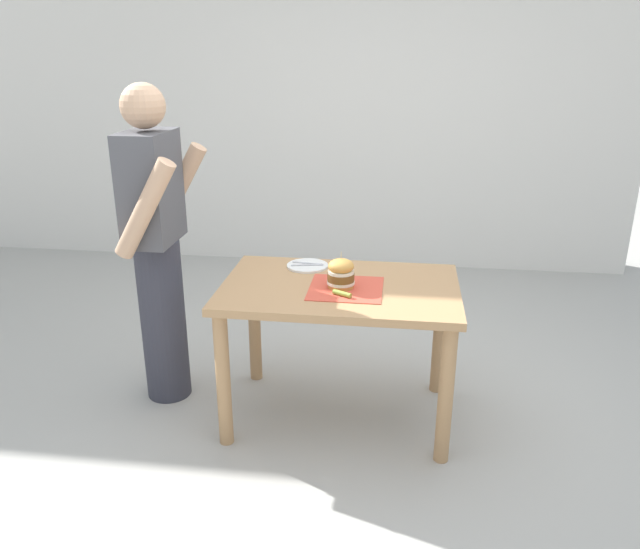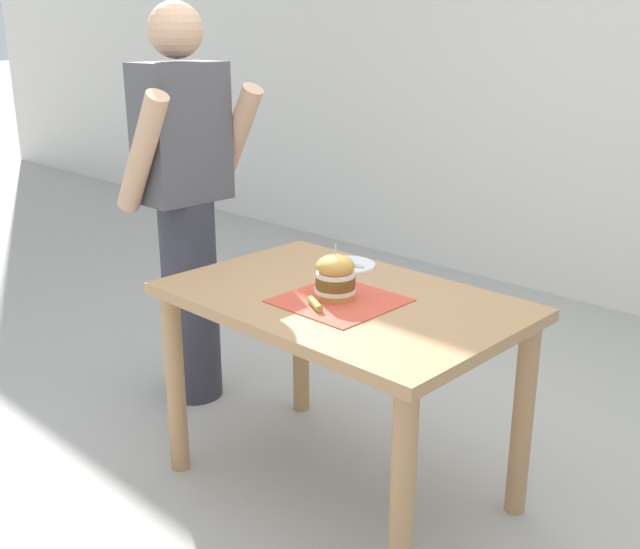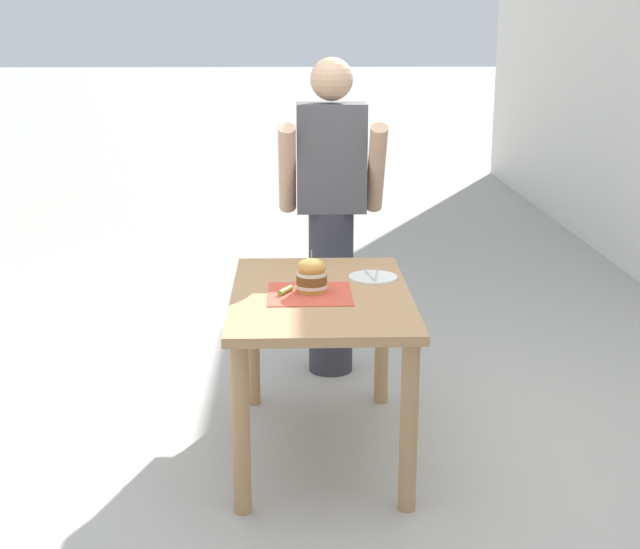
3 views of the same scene
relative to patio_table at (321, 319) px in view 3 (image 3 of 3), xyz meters
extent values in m
plane|color=#ADAAA3|center=(0.00, 0.00, -0.62)|extent=(80.00, 80.00, 0.00)
cube|color=tan|center=(0.00, 0.00, 0.10)|extent=(0.76, 1.17, 0.04)
cylinder|color=tan|center=(-0.32, -0.52, -0.27)|extent=(0.07, 0.07, 0.70)
cylinder|color=tan|center=(0.32, -0.52, -0.27)|extent=(0.07, 0.07, 0.70)
cylinder|color=tan|center=(-0.32, 0.52, -0.27)|extent=(0.07, 0.07, 0.70)
cylinder|color=tan|center=(0.32, 0.52, -0.27)|extent=(0.07, 0.07, 0.70)
cube|color=#D64C38|center=(-0.05, -0.03, 0.12)|extent=(0.36, 0.36, 0.00)
cylinder|color=gold|center=(-0.04, -0.01, 0.14)|extent=(0.13, 0.13, 0.02)
cylinder|color=silver|center=(-0.04, -0.01, 0.15)|extent=(0.14, 0.14, 0.01)
cylinder|color=brown|center=(-0.04, -0.01, 0.18)|extent=(0.13, 0.13, 0.04)
cylinder|color=silver|center=(-0.04, -0.01, 0.21)|extent=(0.13, 0.13, 0.01)
ellipsoid|color=gold|center=(-0.04, -0.01, 0.24)|extent=(0.13, 0.13, 0.07)
cylinder|color=#D1B77F|center=(-0.04, -0.01, 0.28)|extent=(0.00, 0.00, 0.05)
cylinder|color=#8EA83D|center=(-0.15, -0.03, 0.14)|extent=(0.07, 0.10, 0.02)
cylinder|color=white|center=(0.24, 0.20, 0.13)|extent=(0.22, 0.22, 0.01)
cylinder|color=silver|center=(0.23, 0.20, 0.14)|extent=(0.04, 0.17, 0.01)
cylinder|color=silver|center=(0.26, 0.20, 0.14)|extent=(0.03, 0.17, 0.01)
cylinder|color=#33333D|center=(0.09, 0.97, -0.17)|extent=(0.24, 0.24, 0.90)
cube|color=#4C4C51|center=(0.09, 0.97, 0.56)|extent=(0.36, 0.22, 0.56)
sphere|color=tan|center=(0.09, 0.97, 0.96)|extent=(0.22, 0.22, 0.22)
cylinder|color=tan|center=(-0.14, 0.91, 0.51)|extent=(0.09, 0.34, 0.50)
cylinder|color=tan|center=(0.32, 0.91, 0.51)|extent=(0.09, 0.34, 0.50)
camera|label=1|loc=(-2.86, -0.29, 1.24)|focal=35.00mm
camera|label=2|loc=(-1.73, -1.57, 0.96)|focal=42.00mm
camera|label=3|loc=(-0.12, -3.65, 1.22)|focal=50.00mm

